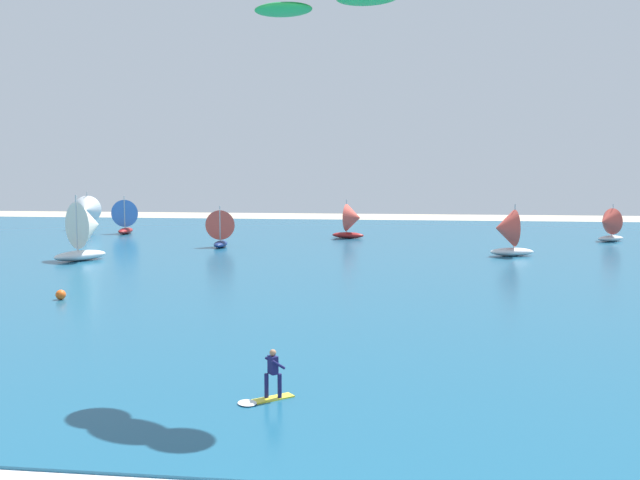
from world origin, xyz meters
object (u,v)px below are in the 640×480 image
Objects in this scene: sailboat_center_horizon at (608,225)px; sailboat_mid_right at (221,228)px; sailboat_near_shore at (506,232)px; marker_buoy at (61,295)px; sailboat_heeled_over at (87,230)px; sailboat_leading at (352,221)px; sailboat_far_right at (127,216)px; sailboat_far_left at (87,213)px; kitesurfer at (268,382)px.

sailboat_center_horizon is 0.97× the size of sailboat_mid_right.
sailboat_near_shore is (26.67, -4.14, 0.23)m from sailboat_mid_right.
sailboat_near_shore reaches higher than marker_buoy.
sailboat_near_shore is (35.13, 7.17, -0.41)m from sailboat_heeled_over.
sailboat_leading is 41.13m from marker_buoy.
sailboat_mid_right is 28.77m from marker_buoy.
sailboat_heeled_over is (-47.43, -21.22, 0.70)m from sailboat_center_horizon.
sailboat_far_right is 0.99× the size of sailboat_near_shore.
sailboat_mid_right is 0.84× the size of sailboat_far_left.
sailboat_far_left is at bearing 143.12° from sailboat_mid_right.
kitesurfer is 0.47× the size of sailboat_center_horizon.
marker_buoy is (19.85, -44.92, -1.91)m from sailboat_far_left.
sailboat_far_left is (-6.65, 3.47, 0.14)m from sailboat_far_right.
sailboat_heeled_over is 1.28× the size of sailboat_leading.
marker_buoy is (-40.80, -38.58, -1.51)m from sailboat_center_horizon.
sailboat_far_left is at bearing 115.62° from sailboat_heeled_over.
sailboat_far_left is at bearing 174.03° from sailboat_center_horizon.
sailboat_heeled_over is 9.38× the size of marker_buoy.
sailboat_near_shore is at bearing -44.09° from sailboat_leading.
sailboat_center_horizon is at bearing 24.11° from sailboat_heeled_over.
marker_buoy is (-28.49, -24.53, -1.80)m from sailboat_near_shore.
kitesurfer is at bearing -56.46° from sailboat_heeled_over.
kitesurfer is 60.19m from sailboat_center_horizon.
sailboat_leading is at bearing -5.86° from sailboat_far_right.
sailboat_mid_right is (15.02, -12.78, -0.21)m from sailboat_far_right.
marker_buoy is at bearing -72.34° from sailboat_far_right.
sailboat_center_horizon is at bearing -5.97° from sailboat_far_left.
sailboat_far_right is 27.23m from sailboat_leading.
sailboat_far_right is (-54.00, 2.87, 0.27)m from sailboat_center_horizon.
sailboat_leading reaches higher than sailboat_mid_right.
kitesurfer is 70.46m from sailboat_far_left.
sailboat_far_left reaches higher than sailboat_leading.
sailboat_far_right is at bearing 174.14° from sailboat_leading.
sailboat_leading is at bearing 39.65° from sailboat_mid_right.
sailboat_near_shore is (14.60, -14.15, 0.14)m from sailboat_leading.
sailboat_heeled_over is at bearing 123.54° from kitesurfer.
marker_buoy is (-13.89, -38.67, -1.66)m from sailboat_leading.
sailboat_mid_right is 26.99m from sailboat_near_shore.
sailboat_center_horizon is (25.31, 54.59, 1.20)m from kitesurfer.
sailboat_far_left is 8.26× the size of marker_buoy.
sailboat_heeled_over is at bearing -126.77° from sailboat_mid_right.
sailboat_leading is at bearing 135.91° from sailboat_near_shore.
sailboat_leading is at bearing 91.67° from kitesurfer.
sailboat_near_shore is 0.95× the size of sailboat_far_left.
sailboat_heeled_over is 1.34× the size of sailboat_mid_right.
sailboat_far_left is at bearing 152.43° from sailboat_far_right.
sailboat_near_shore is at bearing -131.20° from sailboat_center_horizon.
sailboat_leading is (-1.60, 54.68, 1.35)m from kitesurfer.
sailboat_near_shore is at bearing -22.88° from sailboat_far_left.
sailboat_center_horizon is at bearing -3.04° from sailboat_far_right.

